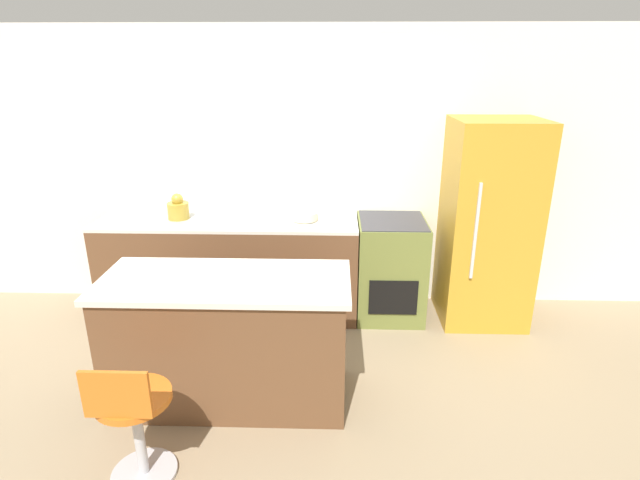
# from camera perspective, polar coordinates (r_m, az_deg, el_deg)

# --- Properties ---
(ground_plane) EXTENTS (14.00, 14.00, 0.00)m
(ground_plane) POSITION_cam_1_polar(r_m,az_deg,el_deg) (4.62, -6.30, -10.06)
(ground_plane) COLOR #998466
(wall_back) EXTENTS (8.00, 0.06, 2.60)m
(wall_back) POSITION_cam_1_polar(r_m,az_deg,el_deg) (4.80, -5.77, 7.82)
(wall_back) COLOR white
(wall_back) RESTS_ON ground_plane
(back_counter) EXTENTS (2.36, 0.65, 0.94)m
(back_counter) POSITION_cam_1_polar(r_m,az_deg,el_deg) (4.77, -10.18, -3.00)
(back_counter) COLOR brown
(back_counter) RESTS_ON ground_plane
(kitchen_island) EXTENTS (1.67, 0.72, 0.93)m
(kitchen_island) POSITION_cam_1_polar(r_m,az_deg,el_deg) (3.59, -10.39, -11.09)
(kitchen_island) COLOR brown
(kitchen_island) RESTS_ON ground_plane
(oven_range) EXTENTS (0.61, 0.66, 0.94)m
(oven_range) POSITION_cam_1_polar(r_m,az_deg,el_deg) (4.70, 8.02, -3.21)
(oven_range) COLOR olive
(oven_range) RESTS_ON ground_plane
(refrigerator) EXTENTS (0.75, 0.72, 1.84)m
(refrigerator) POSITION_cam_1_polar(r_m,az_deg,el_deg) (4.69, 18.61, 1.76)
(refrigerator) COLOR gold
(refrigerator) RESTS_ON ground_plane
(stool_chair) EXTENTS (0.42, 0.42, 0.83)m
(stool_chair) POSITION_cam_1_polar(r_m,az_deg,el_deg) (3.13, -20.46, -18.83)
(stool_chair) COLOR #B7B7BC
(stool_chair) RESTS_ON ground_plane
(kettle) EXTENTS (0.19, 0.19, 0.23)m
(kettle) POSITION_cam_1_polar(r_m,az_deg,el_deg) (4.70, -15.91, 3.46)
(kettle) COLOR #B29333
(kettle) RESTS_ON back_counter
(mixing_bowl) EXTENTS (0.23, 0.23, 0.07)m
(mixing_bowl) POSITION_cam_1_polar(r_m,az_deg,el_deg) (4.50, -1.72, 2.78)
(mixing_bowl) COLOR beige
(mixing_bowl) RESTS_ON back_counter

